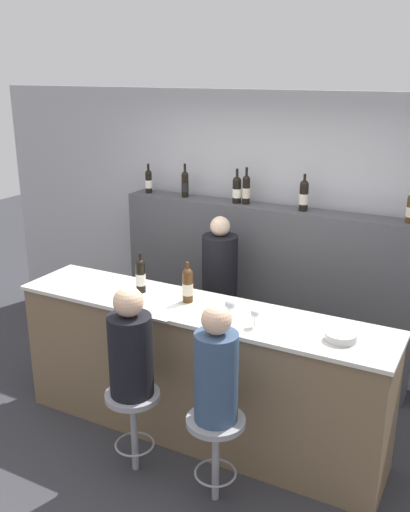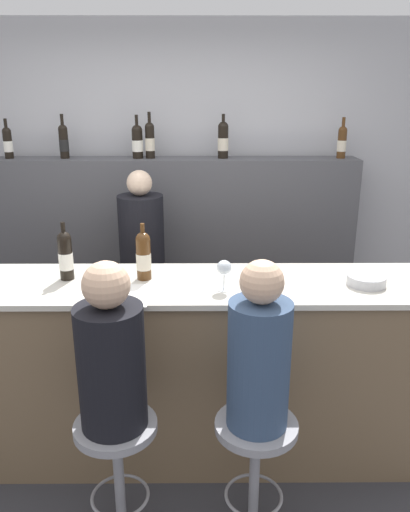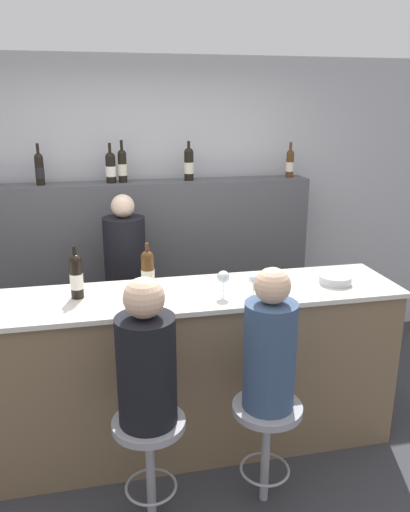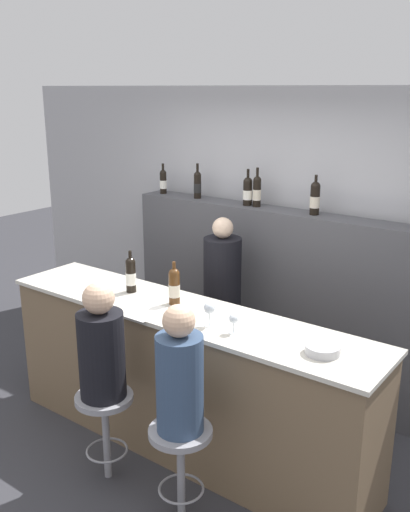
{
  "view_description": "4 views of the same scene",
  "coord_description": "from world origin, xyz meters",
  "views": [
    {
      "loc": [
        1.88,
        -3.13,
        2.77
      ],
      "look_at": [
        0.12,
        0.2,
        1.53
      ],
      "focal_mm": 40.0,
      "sensor_mm": 36.0,
      "label": 1
    },
    {
      "loc": [
        0.21,
        -2.24,
        2.09
      ],
      "look_at": [
        0.22,
        0.35,
        1.22
      ],
      "focal_mm": 35.0,
      "sensor_mm": 36.0,
      "label": 2
    },
    {
      "loc": [
        -0.38,
        -2.55,
        2.21
      ],
      "look_at": [
        0.25,
        0.36,
        1.3
      ],
      "focal_mm": 35.0,
      "sensor_mm": 36.0,
      "label": 3
    },
    {
      "loc": [
        2.35,
        -2.59,
        2.58
      ],
      "look_at": [
        0.18,
        0.33,
        1.51
      ],
      "focal_mm": 40.0,
      "sensor_mm": 36.0,
      "label": 4
    }
  ],
  "objects": [
    {
      "name": "bartender",
      "position": [
        -0.21,
        1.08,
        0.73
      ],
      "size": [
        0.31,
        0.31,
        1.58
      ],
      "color": "black",
      "rests_on": "ground_plane"
    },
    {
      "name": "metal_bowl",
      "position": [
        1.09,
        0.25,
        1.12
      ],
      "size": [
        0.21,
        0.21,
        0.05
      ],
      "color": "#B7B7BC",
      "rests_on": "bar_counter"
    },
    {
      "name": "wine_bottle_counter_0",
      "position": [
        -0.54,
        0.34,
        1.23
      ],
      "size": [
        0.08,
        0.08,
        0.32
      ],
      "color": "black",
      "rests_on": "bar_counter"
    },
    {
      "name": "guest_seated_right",
      "position": [
        0.46,
        -0.3,
        0.98
      ],
      "size": [
        0.28,
        0.28,
        0.79
      ],
      "color": "#334766",
      "rests_on": "bar_stool_right"
    },
    {
      "name": "bar_counter",
      "position": [
        0.0,
        0.29,
        0.55
      ],
      "size": [
        2.95,
        0.62,
        1.09
      ],
      "color": "brown",
      "rests_on": "ground_plane"
    },
    {
      "name": "wine_bottle_backbar_4",
      "position": [
        0.37,
        1.54,
        1.74
      ],
      "size": [
        0.08,
        0.08,
        0.32
      ],
      "color": "black",
      "rests_on": "back_bar_cabinet"
    },
    {
      "name": "wall_back",
      "position": [
        0.0,
        1.77,
        1.3
      ],
      "size": [
        6.4,
        0.05,
        2.6
      ],
      "color": "#B2B2B7",
      "rests_on": "ground_plane"
    },
    {
      "name": "wine_bottle_backbar_5",
      "position": [
        1.25,
        1.54,
        1.72
      ],
      "size": [
        0.07,
        0.07,
        0.3
      ],
      "color": "#4C2D14",
      "rests_on": "back_bar_cabinet"
    },
    {
      "name": "wine_glass_1",
      "position": [
        0.51,
        0.18,
        1.18
      ],
      "size": [
        0.06,
        0.06,
        0.13
      ],
      "color": "silver",
      "rests_on": "bar_counter"
    },
    {
      "name": "bar_stool_right",
      "position": [
        0.46,
        -0.3,
        0.49
      ],
      "size": [
        0.39,
        0.39,
        0.63
      ],
      "color": "gray",
      "rests_on": "ground_plane"
    },
    {
      "name": "wine_glass_0",
      "position": [
        0.32,
        0.18,
        1.21
      ],
      "size": [
        0.08,
        0.08,
        0.16
      ],
      "color": "silver",
      "rests_on": "bar_counter"
    },
    {
      "name": "bar_stool_left",
      "position": [
        -0.19,
        -0.3,
        0.49
      ],
      "size": [
        0.39,
        0.39,
        0.63
      ],
      "color": "gray",
      "rests_on": "ground_plane"
    },
    {
      "name": "ground_plane",
      "position": [
        0.0,
        0.0,
        0.0
      ],
      "size": [
        16.0,
        16.0,
        0.0
      ],
      "primitive_type": "plane",
      "color": "#333338"
    },
    {
      "name": "tasting_menu",
      "position": [
        -0.16,
        0.1,
        1.09
      ],
      "size": [
        0.21,
        0.3,
        0.0
      ],
      "color": "white",
      "rests_on": "bar_counter"
    },
    {
      "name": "back_bar_cabinet",
      "position": [
        0.0,
        1.54,
        0.8
      ],
      "size": [
        2.77,
        0.28,
        1.6
      ],
      "color": "#4C4C51",
      "rests_on": "ground_plane"
    },
    {
      "name": "wine_bottle_counter_1",
      "position": [
        -0.11,
        0.34,
        1.23
      ],
      "size": [
        0.08,
        0.08,
        0.32
      ],
      "color": "#4C2D14",
      "rests_on": "bar_counter"
    },
    {
      "name": "guest_seated_left",
      "position": [
        -0.19,
        -0.3,
        0.97
      ],
      "size": [
        0.3,
        0.3,
        0.79
      ],
      "color": "black",
      "rests_on": "bar_stool_left"
    },
    {
      "name": "wine_bottle_backbar_1",
      "position": [
        -0.82,
        1.54,
        1.73
      ],
      "size": [
        0.07,
        0.07,
        0.32
      ],
      "color": "black",
      "rests_on": "back_bar_cabinet"
    },
    {
      "name": "wine_bottle_backbar_3",
      "position": [
        -0.18,
        1.54,
        1.73
      ],
      "size": [
        0.07,
        0.07,
        0.34
      ],
      "color": "black",
      "rests_on": "back_bar_cabinet"
    },
    {
      "name": "wine_bottle_backbar_2",
      "position": [
        -0.27,
        1.54,
        1.72
      ],
      "size": [
        0.08,
        0.08,
        0.32
      ],
      "color": "black",
      "rests_on": "back_bar_cabinet"
    }
  ]
}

